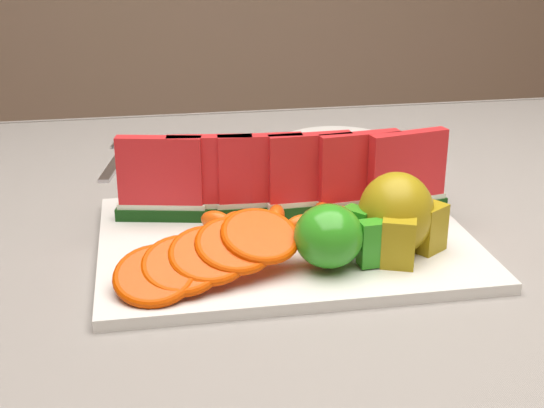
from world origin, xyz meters
TOP-DOWN VIEW (x-y plane):
  - table at (0.00, 0.00)m, footprint 1.40×0.90m
  - tablecloth at (0.00, 0.00)m, footprint 1.53×1.03m
  - platter at (-0.01, -0.07)m, footprint 0.40×0.30m
  - apple_cluster at (0.02, -0.15)m, footprint 0.11×0.09m
  - pear_cluster at (0.09, -0.13)m, footprint 0.09×0.10m
  - side_plate at (0.13, 0.27)m, footprint 0.20×0.20m
  - fork at (-0.20, 0.26)m, footprint 0.05×0.19m
  - watermelon_row at (-0.00, -0.01)m, footprint 0.39×0.07m
  - orange_fan_front at (-0.11, -0.16)m, footprint 0.20×0.13m
  - orange_fan_back at (-0.04, 0.04)m, footprint 0.24×0.10m
  - tangerine_segments at (0.01, -0.05)m, footprint 0.22×0.07m

SIDE VIEW (x-z plane):
  - table at x=0.00m, z-range 0.28..1.03m
  - tablecloth at x=0.00m, z-range 0.62..0.82m
  - fork at x=-0.20m, z-range 0.76..0.76m
  - side_plate at x=0.13m, z-range 0.76..0.77m
  - platter at x=-0.01m, z-range 0.76..0.77m
  - tangerine_segments at x=0.01m, z-range 0.77..0.79m
  - orange_fan_back at x=-0.04m, z-range 0.77..0.81m
  - orange_fan_front at x=-0.11m, z-range 0.77..0.82m
  - apple_cluster at x=0.02m, z-range 0.77..0.83m
  - pear_cluster at x=0.09m, z-range 0.76..0.85m
  - watermelon_row at x=0.00m, z-range 0.77..0.87m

